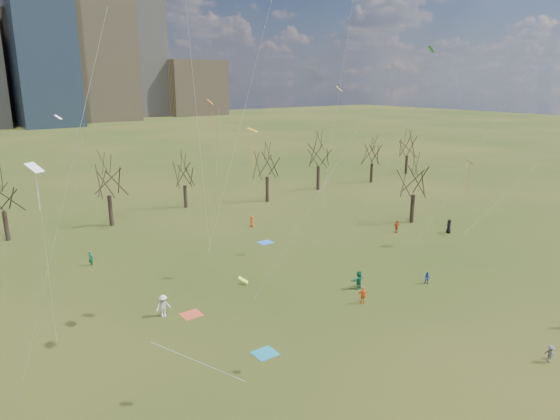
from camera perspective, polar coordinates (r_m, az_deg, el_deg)
ground at (r=39.60m, az=10.50°, el=-13.51°), size 500.00×500.00×0.00m
bare_tree_row at (r=67.25m, az=-12.75°, el=3.71°), size 113.04×29.80×9.50m
blanket_teal at (r=36.26m, az=-1.72°, el=-16.06°), size 1.60×1.50×0.03m
blanket_navy at (r=58.60m, az=-1.67°, el=-3.73°), size 1.60×1.50×0.03m
blanket_crimson at (r=42.06m, az=-10.08°, el=-11.69°), size 1.60×1.50×0.03m
person_3 at (r=39.50m, az=28.52°, el=-14.24°), size 0.51×0.83×1.24m
person_4 at (r=43.60m, az=9.47°, el=-9.62°), size 0.83×0.91×1.49m
person_5 at (r=46.36m, az=8.98°, el=-7.91°), size 1.65×0.67×1.73m
person_6 at (r=65.36m, az=18.75°, el=-1.76°), size 1.02×0.97×1.76m
person_8 at (r=48.94m, az=16.48°, el=-7.46°), size 0.70×0.73×1.18m
person_9 at (r=41.85m, az=-13.18°, el=-10.62°), size 1.22×0.74×1.85m
person_10 at (r=63.77m, az=13.18°, el=-1.85°), size 0.97×0.51×1.57m
person_12 at (r=64.59m, az=-3.22°, el=-1.31°), size 0.55×0.77×1.47m
person_13 at (r=54.93m, az=-20.82°, el=-5.17°), size 0.64×0.68×1.56m
kites_airborne at (r=45.22m, az=-2.13°, el=8.60°), size 63.35×41.94×35.51m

